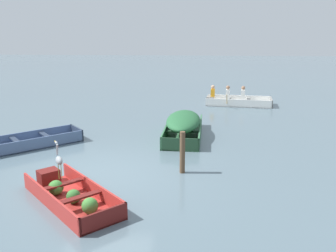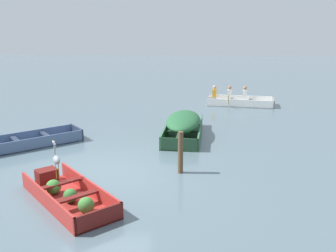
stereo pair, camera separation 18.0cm
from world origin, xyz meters
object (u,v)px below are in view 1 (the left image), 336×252
dinghy_red_foreground (70,195)px  rowboat_white_with_crew (234,100)px  mooring_post (182,152)px  skiff_green_near_moored (183,123)px  heron_on_dinghy (59,159)px  skiff_slate_blue_mid_moored (27,143)px

dinghy_red_foreground → rowboat_white_with_crew: (4.74, 10.64, 0.07)m
dinghy_red_foreground → mooring_post: 3.04m
skiff_green_near_moored → heron_on_dinghy: heron_on_dinghy is taller
dinghy_red_foreground → skiff_green_near_moored: size_ratio=0.84×
skiff_slate_blue_mid_moored → rowboat_white_with_crew: (7.28, 7.00, 0.08)m
rowboat_white_with_crew → heron_on_dinghy: bearing=-116.1°
skiff_green_near_moored → skiff_slate_blue_mid_moored: (-4.92, -1.50, -0.34)m
dinghy_red_foreground → skiff_green_near_moored: (2.39, 5.13, 0.33)m
mooring_post → skiff_green_near_moored: bearing=90.6°
skiff_green_near_moored → mooring_post: mooring_post is taller
skiff_green_near_moored → mooring_post: (0.03, -3.34, 0.08)m
dinghy_red_foreground → heron_on_dinghy: 0.84m
dinghy_red_foreground → skiff_slate_blue_mid_moored: skiff_slate_blue_mid_moored is taller
skiff_green_near_moored → rowboat_white_with_crew: (2.36, 5.50, -0.26)m
skiff_green_near_moored → mooring_post: size_ratio=2.96×
rowboat_white_with_crew → mooring_post: bearing=-104.7°
skiff_slate_blue_mid_moored → heron_on_dinghy: 4.03m
heron_on_dinghy → mooring_post: heron_on_dinghy is taller
skiff_slate_blue_mid_moored → heron_on_dinghy: (2.23, -3.28, 0.71)m
skiff_slate_blue_mid_moored → dinghy_red_foreground: bearing=-55.1°
dinghy_red_foreground → heron_on_dinghy: size_ratio=3.31×
skiff_green_near_moored → skiff_slate_blue_mid_moored: skiff_green_near_moored is taller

